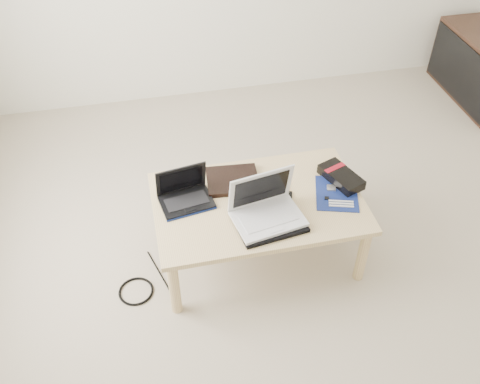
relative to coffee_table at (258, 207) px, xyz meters
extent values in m
plane|color=#B0A68F|center=(0.33, -0.23, -0.35)|extent=(4.00, 4.00, 0.00)
cube|color=#D6C181|center=(0.00, 0.00, 0.03)|extent=(1.10, 0.70, 0.03)
cylinder|color=#D6C181|center=(-0.50, -0.30, -0.17)|extent=(0.06, 0.06, 0.37)
cylinder|color=#D6C181|center=(0.50, -0.30, -0.17)|extent=(0.06, 0.06, 0.37)
cylinder|color=#D6C181|center=(-0.50, 0.30, -0.17)|extent=(0.06, 0.06, 0.37)
cylinder|color=#D6C181|center=(0.50, 0.30, -0.17)|extent=(0.06, 0.06, 0.37)
cube|color=black|center=(1.91, 1.22, -0.10)|extent=(0.02, 0.86, 0.44)
cube|color=black|center=(-0.10, 0.17, 0.06)|extent=(0.30, 0.26, 0.03)
cube|color=black|center=(-0.37, 0.06, 0.06)|extent=(0.30, 0.23, 0.02)
cube|color=black|center=(-0.37, 0.06, 0.07)|extent=(0.23, 0.14, 0.00)
cube|color=black|center=(-0.36, -0.01, 0.07)|extent=(0.06, 0.04, 0.00)
cube|color=black|center=(-0.38, 0.14, 0.15)|extent=(0.27, 0.09, 0.18)
cube|color=black|center=(-0.38, 0.13, 0.15)|extent=(0.23, 0.07, 0.14)
cube|color=#0C1844|center=(-0.36, -0.03, 0.05)|extent=(0.27, 0.06, 0.01)
cube|color=black|center=(0.06, -0.03, 0.05)|extent=(0.28, 0.24, 0.01)
cube|color=white|center=(0.06, -0.03, 0.06)|extent=(0.22, 0.19, 0.00)
cube|color=#B1B1B6|center=(0.13, 0.02, 0.06)|extent=(0.10, 0.21, 0.02)
cube|color=gray|center=(0.13, 0.02, 0.07)|extent=(0.08, 0.17, 0.00)
cube|color=black|center=(0.02, -0.18, 0.06)|extent=(0.37, 0.29, 0.02)
cube|color=silver|center=(0.01, -0.17, 0.08)|extent=(0.38, 0.29, 0.02)
cube|color=silver|center=(0.01, -0.17, 0.09)|extent=(0.30, 0.18, 0.00)
cube|color=silver|center=(0.03, -0.25, 0.09)|extent=(0.08, 0.05, 0.00)
cube|color=silver|center=(-0.01, -0.07, 0.20)|extent=(0.34, 0.11, 0.23)
cube|color=black|center=(-0.01, -0.08, 0.20)|extent=(0.29, 0.09, 0.18)
cube|color=#0C154C|center=(0.42, -0.04, 0.05)|extent=(0.29, 0.33, 0.01)
cube|color=#B1B1B6|center=(0.41, 0.01, 0.06)|extent=(0.06, 0.06, 0.01)
cube|color=yellow|center=(0.51, 0.02, 0.06)|extent=(0.09, 0.04, 0.01)
cube|color=yellow|center=(0.50, 0.01, 0.06)|extent=(0.09, 0.04, 0.01)
cube|color=silver|center=(0.42, -0.10, 0.06)|extent=(0.13, 0.05, 0.01)
cube|color=silver|center=(0.42, -0.12, 0.06)|extent=(0.13, 0.05, 0.01)
cube|color=silver|center=(0.41, -0.14, 0.06)|extent=(0.13, 0.05, 0.01)
cube|color=black|center=(0.36, -0.07, 0.06)|extent=(0.03, 0.03, 0.01)
cube|color=black|center=(0.48, 0.06, 0.08)|extent=(0.21, 0.29, 0.05)
cube|color=maroon|center=(0.46, 0.11, 0.10)|extent=(0.13, 0.08, 0.00)
torus|color=black|center=(-0.06, 0.01, 0.05)|extent=(0.12, 0.12, 0.01)
torus|color=black|center=(-0.70, -0.14, -0.35)|extent=(0.21, 0.21, 0.01)
cylinder|color=black|center=(-0.56, -0.06, -0.35)|extent=(0.12, 0.37, 0.01)
camera|label=1|loc=(-0.53, -1.98, 1.98)|focal=40.00mm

